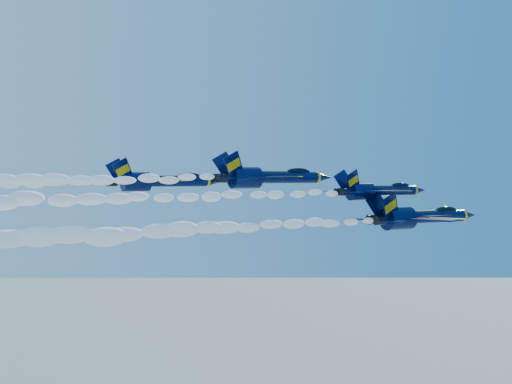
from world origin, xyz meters
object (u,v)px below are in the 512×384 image
jet_third (269,177)px  jet_fourth (159,181)px  jet_lead (420,217)px  jet_second (378,190)px

jet_third → jet_fourth: jet_third is taller
jet_lead → jet_fourth: (-28.36, 22.90, 4.85)m
jet_second → jet_third: jet_third is taller
jet_second → jet_fourth: size_ratio=0.86×
jet_lead → jet_fourth: size_ratio=1.08×
jet_lead → jet_third: jet_third is taller
jet_third → jet_lead: bearing=-40.7°
jet_third → jet_second: bearing=-46.9°
jet_second → jet_fourth: 30.89m
jet_second → jet_fourth: bearing=138.3°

